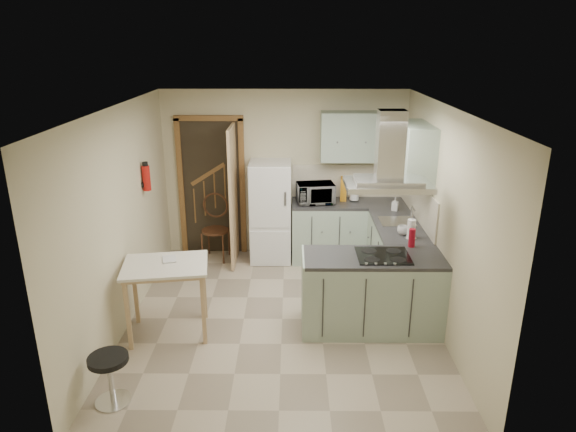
{
  "coord_description": "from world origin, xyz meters",
  "views": [
    {
      "loc": [
        0.11,
        -5.4,
        3.17
      ],
      "look_at": [
        0.07,
        0.45,
        1.15
      ],
      "focal_mm": 32.0,
      "sensor_mm": 36.0,
      "label": 1
    }
  ],
  "objects_px": {
    "drop_leaf_table": "(168,299)",
    "stool": "(111,379)",
    "bentwood_chair": "(215,231)",
    "fridge": "(271,212)",
    "peninsula": "(372,293)",
    "extractor_hood": "(388,185)",
    "microwave": "(315,193)"
  },
  "relations": [
    {
      "from": "extractor_hood",
      "to": "bentwood_chair",
      "type": "height_order",
      "value": "extractor_hood"
    },
    {
      "from": "microwave",
      "to": "drop_leaf_table",
      "type": "bearing_deg",
      "value": -137.72
    },
    {
      "from": "peninsula",
      "to": "bentwood_chair",
      "type": "xyz_separation_m",
      "value": [
        -2.06,
        1.96,
        0.0
      ]
    },
    {
      "from": "drop_leaf_table",
      "to": "stool",
      "type": "relative_size",
      "value": 1.87
    },
    {
      "from": "peninsula",
      "to": "microwave",
      "type": "height_order",
      "value": "microwave"
    },
    {
      "from": "fridge",
      "to": "bentwood_chair",
      "type": "distance_m",
      "value": 0.89
    },
    {
      "from": "fridge",
      "to": "stool",
      "type": "relative_size",
      "value": 3.08
    },
    {
      "from": "extractor_hood",
      "to": "stool",
      "type": "height_order",
      "value": "extractor_hood"
    },
    {
      "from": "drop_leaf_table",
      "to": "bentwood_chair",
      "type": "xyz_separation_m",
      "value": [
        0.23,
        2.09,
        0.03
      ]
    },
    {
      "from": "fridge",
      "to": "stool",
      "type": "distance_m",
      "value": 3.59
    },
    {
      "from": "fridge",
      "to": "peninsula",
      "type": "distance_m",
      "value": 2.35
    },
    {
      "from": "extractor_hood",
      "to": "microwave",
      "type": "relative_size",
      "value": 1.69
    },
    {
      "from": "peninsula",
      "to": "drop_leaf_table",
      "type": "distance_m",
      "value": 2.3
    },
    {
      "from": "peninsula",
      "to": "stool",
      "type": "height_order",
      "value": "peninsula"
    },
    {
      "from": "extractor_hood",
      "to": "microwave",
      "type": "bearing_deg",
      "value": 108.92
    },
    {
      "from": "peninsula",
      "to": "microwave",
      "type": "bearing_deg",
      "value": 106.25
    },
    {
      "from": "fridge",
      "to": "bentwood_chair",
      "type": "xyz_separation_m",
      "value": [
        -0.84,
        -0.02,
        -0.3
      ]
    },
    {
      "from": "fridge",
      "to": "stool",
      "type": "xyz_separation_m",
      "value": [
        -1.34,
        -3.29,
        -0.51
      ]
    },
    {
      "from": "peninsula",
      "to": "extractor_hood",
      "type": "height_order",
      "value": "extractor_hood"
    },
    {
      "from": "extractor_hood",
      "to": "bentwood_chair",
      "type": "xyz_separation_m",
      "value": [
        -2.16,
        1.96,
        -1.27
      ]
    },
    {
      "from": "fridge",
      "to": "microwave",
      "type": "relative_size",
      "value": 2.82
    },
    {
      "from": "bentwood_chair",
      "to": "stool",
      "type": "relative_size",
      "value": 1.87
    },
    {
      "from": "peninsula",
      "to": "microwave",
      "type": "relative_size",
      "value": 2.92
    },
    {
      "from": "microwave",
      "to": "extractor_hood",
      "type": "bearing_deg",
      "value": -79.02
    },
    {
      "from": "bentwood_chair",
      "to": "stool",
      "type": "distance_m",
      "value": 3.32
    },
    {
      "from": "drop_leaf_table",
      "to": "microwave",
      "type": "xyz_separation_m",
      "value": [
        1.73,
        2.07,
        0.62
      ]
    },
    {
      "from": "stool",
      "to": "bentwood_chair",
      "type": "bearing_deg",
      "value": 81.35
    },
    {
      "from": "fridge",
      "to": "peninsula",
      "type": "bearing_deg",
      "value": -58.26
    },
    {
      "from": "bentwood_chair",
      "to": "fridge",
      "type": "bearing_deg",
      "value": 9.66
    },
    {
      "from": "extractor_hood",
      "to": "drop_leaf_table",
      "type": "bearing_deg",
      "value": -177.03
    },
    {
      "from": "fridge",
      "to": "extractor_hood",
      "type": "distance_m",
      "value": 2.57
    },
    {
      "from": "drop_leaf_table",
      "to": "stool",
      "type": "distance_m",
      "value": 1.23
    }
  ]
}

